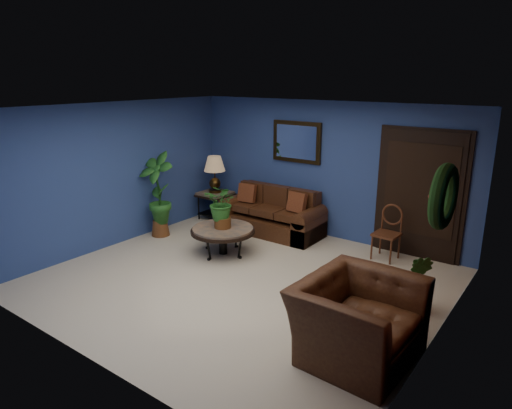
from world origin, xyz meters
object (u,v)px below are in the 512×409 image
Objects in this scene: end_table at (215,198)px; armchair at (357,320)px; coffee_table at (223,231)px; table_lamp at (215,170)px; sofa at (274,217)px; side_chair at (389,228)px.

end_table is 0.49× the size of armchair.
coffee_table is 1.49× the size of table_lamp.
table_lamp reaches higher than sofa.
table_lamp reaches higher than side_chair.
side_chair is (3.71, 0.07, -0.54)m from table_lamp.
table_lamp is 3.75m from side_chair.
table_lamp reaches higher than coffee_table.
table_lamp is 0.56× the size of armchair.
coffee_table is at bearing 68.59° from armchair.
sofa is at bearing -175.44° from side_chair.
table_lamp is at bearing 153.43° from end_table.
end_table is (-1.46, -0.02, 0.15)m from sofa.
end_table is at bearing 60.82° from armchair.
sofa reaches higher than end_table.
sofa is at bearing 0.94° from table_lamp.
table_lamp is at bearing 134.86° from coffee_table.
sofa is 1.47m from end_table.
end_table reaches higher than coffee_table.
side_chair reaches higher than sofa.
sofa is 1.51× the size of armchair.
side_chair is at bearing 32.61° from coffee_table.
table_lamp is (-1.46, -0.02, 0.76)m from sofa.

